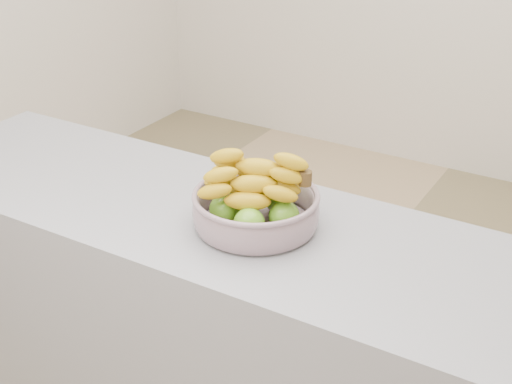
% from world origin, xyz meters
% --- Properties ---
extents(ground, '(4.00, 4.00, 0.00)m').
position_xyz_m(ground, '(0.00, 0.00, 0.00)').
color(ground, tan).
rests_on(ground, ground).
extents(counter, '(2.00, 0.60, 0.90)m').
position_xyz_m(counter, '(0.00, -0.56, 0.45)').
color(counter, gray).
rests_on(counter, ground).
extents(fruit_bowl, '(0.33, 0.33, 0.19)m').
position_xyz_m(fruit_bowl, '(0.17, -0.56, 0.96)').
color(fruit_bowl, '#A0B0C0').
rests_on(fruit_bowl, counter).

